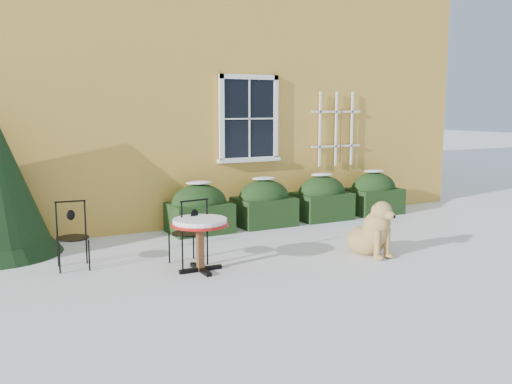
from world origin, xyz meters
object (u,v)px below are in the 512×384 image
bistro_table (200,228)px  patio_chair_far (72,235)px  patio_chair_near (189,232)px  dog (372,233)px

bistro_table → patio_chair_far: patio_chair_far is taller
patio_chair_near → patio_chair_far: patio_chair_near is taller
bistro_table → dog: (2.56, -0.44, -0.25)m
patio_chair_far → dog: (4.04, -1.42, -0.11)m
bistro_table → patio_chair_far: size_ratio=0.85×
patio_chair_far → dog: 4.28m
patio_chair_near → dog: bearing=154.9°
patio_chair_near → dog: size_ratio=0.97×
patio_chair_near → bistro_table: bearing=83.3°
bistro_table → patio_chair_near: patio_chair_near is taller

